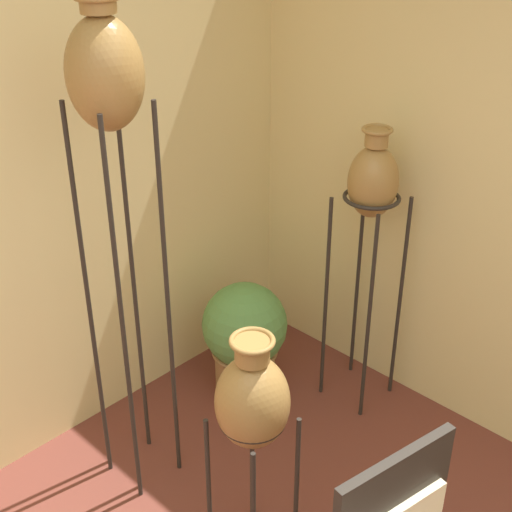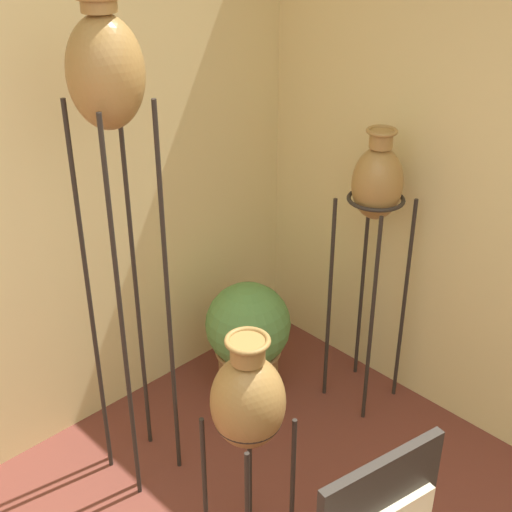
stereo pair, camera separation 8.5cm
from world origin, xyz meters
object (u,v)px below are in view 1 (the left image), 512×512
vase_stand_tall (107,93)px  vase_stand_medium (372,190)px  potted_plant (245,336)px  vase_stand_short (252,403)px

vase_stand_tall → vase_stand_medium: bearing=-18.2°
vase_stand_medium → potted_plant: vase_stand_medium is taller
vase_stand_medium → vase_stand_tall: bearing=161.8°
vase_stand_tall → vase_stand_short: 1.25m
vase_stand_tall → potted_plant: (0.74, 0.05, -1.47)m
vase_stand_medium → vase_stand_short: bearing=-164.6°
vase_stand_short → potted_plant: vase_stand_short is taller
vase_stand_short → potted_plant: 1.12m
vase_stand_tall → vase_stand_short: size_ratio=2.00×
vase_stand_tall → vase_stand_medium: size_ratio=1.44×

